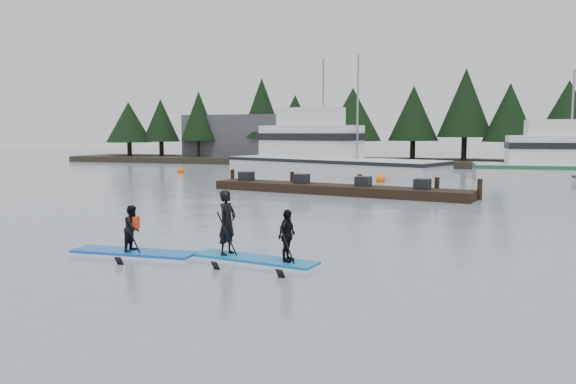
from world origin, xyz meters
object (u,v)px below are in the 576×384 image
(fishing_boat_medium, at_px, (574,172))
(paddleboard_solo, at_px, (133,240))
(fishing_boat_large, at_px, (326,165))
(paddleboard_duo, at_px, (253,238))
(floating_dock, at_px, (336,189))

(fishing_boat_medium, xyz_separation_m, paddleboard_solo, (-14.98, -28.81, -0.17))
(fishing_boat_large, distance_m, paddleboard_solo, 28.67)
(paddleboard_solo, distance_m, paddleboard_duo, 3.23)
(fishing_boat_large, height_order, floating_dock, fishing_boat_large)
(fishing_boat_large, bearing_deg, fishing_boat_medium, 22.63)
(paddleboard_duo, bearing_deg, floating_dock, 105.78)
(fishing_boat_medium, xyz_separation_m, floating_dock, (-13.22, -13.00, -0.33))
(fishing_boat_large, xyz_separation_m, paddleboard_duo, (5.11, -28.35, -0.12))
(paddleboard_solo, bearing_deg, floating_dock, 81.64)
(fishing_boat_medium, distance_m, paddleboard_solo, 32.48)
(fishing_boat_large, height_order, fishing_boat_medium, fishing_boat_large)
(fishing_boat_medium, distance_m, floating_dock, 18.54)
(paddleboard_solo, bearing_deg, fishing_boat_medium, 60.53)
(paddleboard_solo, relative_size, paddleboard_duo, 0.99)
(fishing_boat_large, bearing_deg, floating_dock, -52.12)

